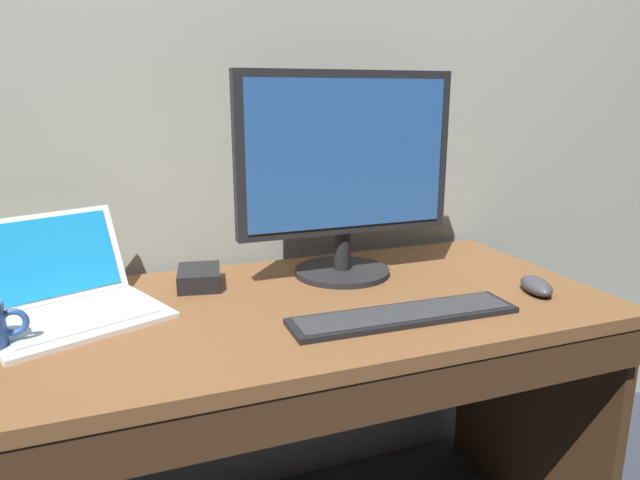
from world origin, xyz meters
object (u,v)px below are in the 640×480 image
at_px(external_monitor, 346,168).
at_px(wired_keyboard, 404,315).
at_px(computer_mouse, 536,286).
at_px(laptop_white, 65,295).
at_px(external_drive_box, 199,277).

distance_m(external_monitor, wired_keyboard, 0.41).
relative_size(wired_keyboard, computer_mouse, 4.24).
xyz_separation_m(wired_keyboard, computer_mouse, (0.37, 0.03, 0.01)).
distance_m(laptop_white, external_monitor, 0.70).
distance_m(laptop_white, external_drive_box, 0.31).
relative_size(external_monitor, computer_mouse, 4.75).
height_order(external_monitor, wired_keyboard, external_monitor).
bearing_deg(external_drive_box, computer_mouse, -24.55).
xyz_separation_m(laptop_white, external_monitor, (0.66, 0.03, 0.24)).
relative_size(laptop_white, external_monitor, 0.77).
bearing_deg(laptop_white, computer_mouse, -13.64).
bearing_deg(laptop_white, wired_keyboard, -22.62).
bearing_deg(computer_mouse, wired_keyboard, -160.20).
xyz_separation_m(external_monitor, computer_mouse, (0.37, -0.28, -0.26)).
relative_size(laptop_white, wired_keyboard, 0.86).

